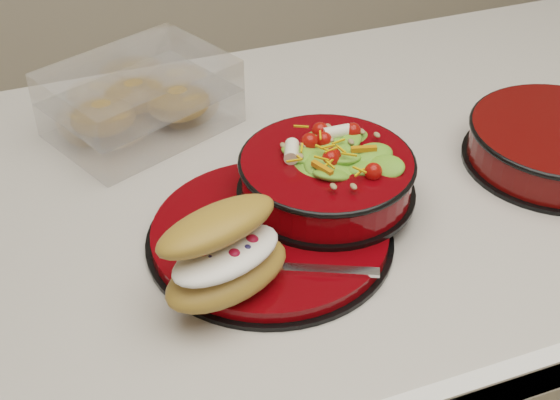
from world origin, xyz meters
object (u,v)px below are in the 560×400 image
object	(u,v)px
fork	(293,268)
pastry_box	(140,100)
island_counter	(322,395)
dinner_plate	(271,235)
salad_bowl	(327,170)
croissant	(225,253)
extra_bowl	(557,143)

from	to	relation	value
fork	pastry_box	bearing A→B (deg)	37.41
island_counter	dinner_plate	world-z (taller)	dinner_plate
salad_bowl	fork	distance (m)	0.14
dinner_plate	fork	distance (m)	0.07
fork	pastry_box	size ratio (longest dim) A/B	0.57
dinner_plate	pastry_box	size ratio (longest dim) A/B	1.01
island_counter	fork	xyz separation A→B (m)	(-0.13, -0.17, 0.47)
salad_bowl	pastry_box	world-z (taller)	salad_bowl
island_counter	dinner_plate	size ratio (longest dim) A/B	4.37
croissant	fork	size ratio (longest dim) A/B	1.00
salad_bowl	croissant	bearing A→B (deg)	-145.94
pastry_box	extra_bowl	world-z (taller)	pastry_box
croissant	pastry_box	world-z (taller)	croissant
island_counter	croissant	size ratio (longest dim) A/B	7.70
croissant	pastry_box	bearing A→B (deg)	71.65
island_counter	pastry_box	size ratio (longest dim) A/B	4.44
dinner_plate	extra_bowl	world-z (taller)	extra_bowl
pastry_box	croissant	bearing A→B (deg)	-111.94
croissant	dinner_plate	bearing A→B (deg)	23.37
island_counter	fork	world-z (taller)	fork
salad_bowl	croissant	size ratio (longest dim) A/B	1.33
dinner_plate	pastry_box	world-z (taller)	pastry_box
island_counter	extra_bowl	xyz separation A→B (m)	(0.28, -0.08, 0.48)
extra_bowl	salad_bowl	bearing A→B (deg)	177.02
dinner_plate	croissant	size ratio (longest dim) A/B	1.76
dinner_plate	pastry_box	xyz separation A→B (m)	(-0.08, 0.30, 0.03)
fork	pastry_box	distance (m)	0.38
croissant	extra_bowl	size ratio (longest dim) A/B	0.68
extra_bowl	pastry_box	bearing A→B (deg)	150.49
pastry_box	extra_bowl	bearing A→B (deg)	-52.63
croissant	extra_bowl	xyz separation A→B (m)	(0.48, 0.09, -0.03)
salad_bowl	pastry_box	bearing A→B (deg)	122.85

